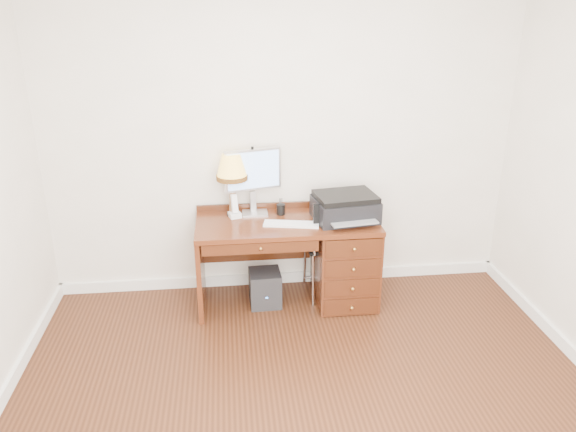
{
  "coord_description": "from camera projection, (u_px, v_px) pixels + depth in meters",
  "views": [
    {
      "loc": [
        -0.47,
        -2.87,
        2.49
      ],
      "look_at": [
        -0.01,
        1.2,
        0.87
      ],
      "focal_mm": 35.0,
      "sensor_mm": 36.0,
      "label": 1
    }
  ],
  "objects": [
    {
      "name": "desk",
      "position": [
        324.0,
        256.0,
        4.79
      ],
      "size": [
        1.5,
        0.67,
        0.75
      ],
      "color": "#572512",
      "rests_on": "ground"
    },
    {
      "name": "leg_lamp",
      "position": [
        232.0,
        171.0,
        4.61
      ],
      "size": [
        0.26,
        0.26,
        0.53
      ],
      "color": "black",
      "rests_on": "desk"
    },
    {
      "name": "keyboard",
      "position": [
        291.0,
        224.0,
        4.55
      ],
      "size": [
        0.46,
        0.21,
        0.02
      ],
      "primitive_type": "cube",
      "rotation": [
        0.0,
        0.0,
        -0.2
      ],
      "color": "white",
      "rests_on": "desk"
    },
    {
      "name": "printer",
      "position": [
        345.0,
        207.0,
        4.63
      ],
      "size": [
        0.55,
        0.45,
        0.22
      ],
      "rotation": [
        0.0,
        0.0,
        0.14
      ],
      "color": "black",
      "rests_on": "desk"
    },
    {
      "name": "ground",
      "position": [
        311.0,
        410.0,
        3.61
      ],
      "size": [
        4.0,
        4.0,
        0.0
      ],
      "primitive_type": "plane",
      "color": "#32170B",
      "rests_on": "ground"
    },
    {
      "name": "chair",
      "position": [
        332.0,
        238.0,
        4.77
      ],
      "size": [
        0.46,
        0.46,
        0.93
      ],
      "rotation": [
        0.0,
        0.0,
        0.05
      ],
      "color": "black",
      "rests_on": "ground"
    },
    {
      "name": "pen_cup",
      "position": [
        281.0,
        209.0,
        4.75
      ],
      "size": [
        0.07,
        0.07,
        0.09
      ],
      "primitive_type": "cylinder",
      "color": "black",
      "rests_on": "desk"
    },
    {
      "name": "phone",
      "position": [
        235.0,
        211.0,
        4.69
      ],
      "size": [
        0.12,
        0.12,
        0.2
      ],
      "rotation": [
        0.0,
        0.0,
        0.31
      ],
      "color": "white",
      "rests_on": "desk"
    },
    {
      "name": "mouse_pad",
      "position": [
        326.0,
        220.0,
        4.62
      ],
      "size": [
        0.23,
        0.23,
        0.05
      ],
      "color": "black",
      "rests_on": "desk"
    },
    {
      "name": "equipment_box",
      "position": [
        265.0,
        288.0,
        4.8
      ],
      "size": [
        0.27,
        0.27,
        0.3
      ],
      "primitive_type": "cube",
      "rotation": [
        0.0,
        0.0,
        0.03
      ],
      "color": "black",
      "rests_on": "ground"
    },
    {
      "name": "room_shell",
      "position": [
        298.0,
        346.0,
        4.18
      ],
      "size": [
        4.0,
        4.0,
        4.0
      ],
      "color": "white",
      "rests_on": "ground"
    },
    {
      "name": "monitor",
      "position": [
        254.0,
        173.0,
        4.68
      ],
      "size": [
        0.48,
        0.22,
        0.56
      ],
      "rotation": [
        0.0,
        0.0,
        0.27
      ],
      "color": "silver",
      "rests_on": "desk"
    }
  ]
}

